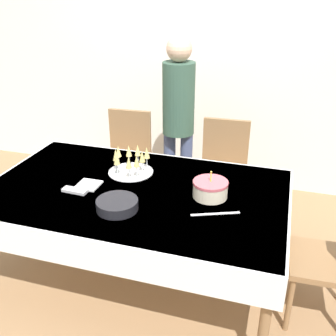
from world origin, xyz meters
TOP-DOWN VIEW (x-y plane):
  - ground_plane at (0.00, 0.00)m, footprint 12.00×12.00m
  - wall_back at (0.00, 1.79)m, footprint 8.00×0.05m
  - dining_table at (0.00, 0.00)m, footprint 2.02×1.23m
  - dining_chair_far_left at (-0.45, 0.93)m, footprint 0.44×0.44m
  - dining_chair_far_right at (0.44, 0.93)m, footprint 0.44×0.44m
  - birthday_cake at (0.50, 0.05)m, footprint 0.23×0.23m
  - champagne_tray at (-0.12, 0.23)m, footprint 0.33×0.33m
  - plate_stack_main at (-0.01, -0.27)m, footprint 0.26×0.26m
  - cake_knife at (0.57, -0.15)m, footprint 0.28×0.13m
  - fork_pile at (-0.37, -0.15)m, footprint 0.17×0.07m
  - napkin_pile at (-0.32, -0.05)m, footprint 0.15×0.15m
  - person_standing at (0.01, 1.04)m, footprint 0.28×0.28m

SIDE VIEW (x-z plane):
  - ground_plane at x=0.00m, z-range 0.00..0.00m
  - dining_chair_far_left at x=-0.45m, z-range 0.04..1.00m
  - dining_chair_far_right at x=0.44m, z-range 0.04..1.00m
  - dining_table at x=0.00m, z-range 0.28..1.03m
  - cake_knife at x=0.57m, z-range 0.75..0.75m
  - napkin_pile at x=-0.32m, z-range 0.75..0.76m
  - fork_pile at x=-0.37m, z-range 0.75..0.77m
  - plate_stack_main at x=-0.01m, z-range 0.75..0.81m
  - birthday_cake at x=0.50m, z-range 0.71..0.90m
  - champagne_tray at x=-0.12m, z-range 0.75..0.93m
  - person_standing at x=0.01m, z-range 0.17..1.78m
  - wall_back at x=0.00m, z-range 0.00..2.70m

